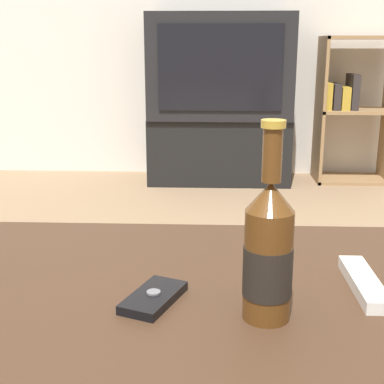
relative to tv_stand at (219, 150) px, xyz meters
The scene contains 7 objects.
coffee_table 2.77m from the tv_stand, 92.94° to the right, with size 1.34×0.82×0.50m.
tv_stand is the anchor object (origin of this frame).
television 0.53m from the tv_stand, 90.00° to the right, with size 0.89×0.43×0.64m.
bookshelf 0.89m from the tv_stand, ahead, with size 0.47×0.30×0.92m.
beer_bottle 2.78m from the tv_stand, 89.03° to the right, with size 0.07×0.07×0.28m.
cell_phone 2.73m from the tv_stand, 92.48° to the right, with size 0.10×0.13×0.02m.
remote_control 2.68m from the tv_stand, 85.49° to the right, with size 0.04×0.18×0.02m.
Camera 1 is at (0.11, -0.68, 0.87)m, focal length 50.00 mm.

